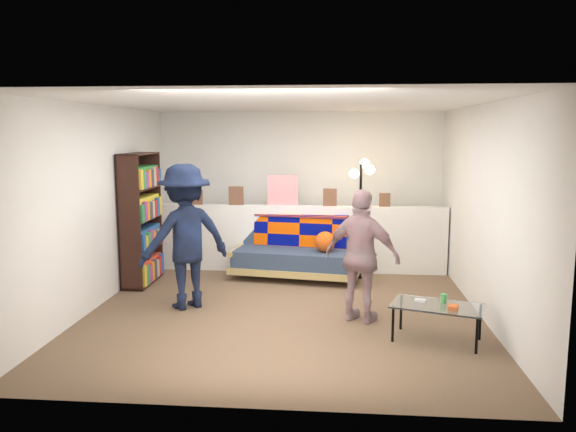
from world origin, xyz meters
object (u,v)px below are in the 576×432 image
Objects in this scene: floor_lamp at (362,194)px; person_left at (185,237)px; coffee_table at (438,307)px; futon_sofa at (298,253)px; bookshelf at (141,223)px; person_right at (362,256)px.

floor_lamp is 1.00× the size of person_left.
coffee_table is 2.75m from floor_lamp.
bookshelf is at bearing -167.24° from futon_sofa.
person_left is (-2.14, -1.65, -0.35)m from floor_lamp.
floor_lamp is (-0.66, 2.53, 0.86)m from coffee_table.
person_right reaches higher than futon_sofa.
person_left is at bearing -142.41° from floor_lamp.
bookshelf is at bearing -87.08° from person_left.
bookshelf is (-2.13, -0.48, 0.48)m from futon_sofa.
coffee_table is at bearing 124.06° from person_left.
person_right is (2.96, -1.36, -0.10)m from bookshelf.
bookshelf is 3.12m from floor_lamp.
floor_lamp reaches higher than person_right.
bookshelf reaches higher than person_left.
person_right reaches higher than coffee_table.
bookshelf is 1.05× the size of person_left.
coffee_table is 0.99m from person_right.
person_left is (-1.23, -1.50, 0.49)m from futon_sofa.
coffee_table is 0.58× the size of person_left.
futon_sofa is 1.07× the size of bookshelf.
futon_sofa is at bearing -167.92° from person_left.
futon_sofa is 1.13× the size of floor_lamp.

